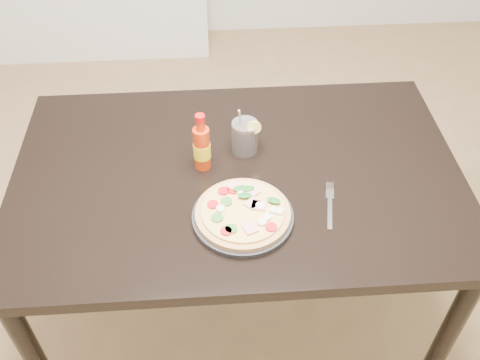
{
  "coord_description": "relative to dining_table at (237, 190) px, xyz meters",
  "views": [
    {
      "loc": [
        -0.11,
        -1.21,
        1.9
      ],
      "look_at": [
        -0.04,
        -0.12,
        0.83
      ],
      "focal_mm": 40.0,
      "sensor_mm": 36.0,
      "label": 1
    }
  ],
  "objects": [
    {
      "name": "dining_table",
      "position": [
        0.0,
        0.0,
        0.0
      ],
      "size": [
        1.4,
        0.9,
        0.75
      ],
      "color": "black",
      "rests_on": "ground"
    },
    {
      "name": "floor",
      "position": [
        0.04,
        0.0,
        -0.67
      ],
      "size": [
        4.5,
        4.5,
        0.0
      ],
      "primitive_type": "plane",
      "color": "#9E7A51",
      "rests_on": "ground"
    },
    {
      "name": "hot_sauce_bottle",
      "position": [
        -0.11,
        0.03,
        0.16
      ],
      "size": [
        0.06,
        0.06,
        0.2
      ],
      "rotation": [
        0.0,
        0.0,
        -0.1
      ],
      "color": "red",
      "rests_on": "dining_table"
    },
    {
      "name": "fork",
      "position": [
        0.26,
        -0.16,
        0.09
      ],
      "size": [
        0.05,
        0.19,
        0.0
      ],
      "rotation": [
        0.0,
        0.0,
        -0.19
      ],
      "color": "silver",
      "rests_on": "dining_table"
    },
    {
      "name": "cola_cup",
      "position": [
        0.03,
        0.1,
        0.14
      ],
      "size": [
        0.09,
        0.08,
        0.17
      ],
      "rotation": [
        0.0,
        0.0,
        -0.39
      ],
      "color": "black",
      "rests_on": "dining_table"
    },
    {
      "name": "plate",
      "position": [
        0.0,
        -0.2,
        0.09
      ],
      "size": [
        0.29,
        0.29,
        0.02
      ],
      "primitive_type": "cylinder",
      "color": "black",
      "rests_on": "dining_table"
    },
    {
      "name": "pizza",
      "position": [
        0.0,
        -0.2,
        0.11
      ],
      "size": [
        0.27,
        0.27,
        0.03
      ],
      "color": "tan",
      "rests_on": "plate"
    },
    {
      "name": "media_console",
      "position": [
        -0.76,
        2.07,
        -0.42
      ],
      "size": [
        1.4,
        0.34,
        0.5
      ],
      "primitive_type": "cube",
      "color": "white",
      "rests_on": "ground"
    }
  ]
}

